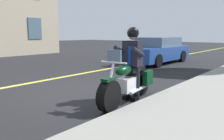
% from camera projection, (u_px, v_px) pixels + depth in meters
% --- Properties ---
extents(ground_plane, '(80.00, 80.00, 0.00)m').
position_uv_depth(ground_plane, '(80.00, 91.00, 6.14)').
color(ground_plane, black).
extents(lane_center_stripe, '(60.00, 0.16, 0.01)m').
position_uv_depth(lane_center_stripe, '(40.00, 81.00, 7.40)').
color(lane_center_stripe, '#E5DB4C').
rests_on(lane_center_stripe, ground_plane).
extents(motorcycle_main, '(2.22, 0.80, 1.26)m').
position_uv_depth(motorcycle_main, '(128.00, 83.00, 5.15)').
color(motorcycle_main, black).
rests_on(motorcycle_main, ground_plane).
extents(rider_main, '(0.68, 0.61, 1.74)m').
position_uv_depth(rider_main, '(132.00, 57.00, 5.22)').
color(rider_main, black).
rests_on(rider_main, ground_plane).
extents(car_silver, '(4.60, 1.92, 1.40)m').
position_uv_depth(car_silver, '(157.00, 50.00, 12.06)').
color(car_silver, navy).
rests_on(car_silver, ground_plane).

